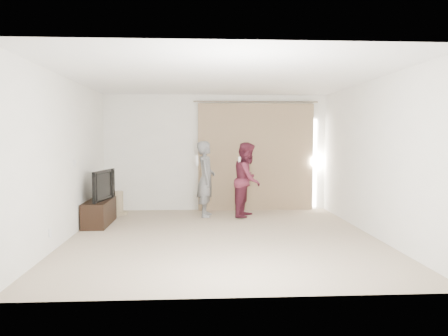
{
  "coord_description": "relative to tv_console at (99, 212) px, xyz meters",
  "views": [
    {
      "loc": [
        -0.39,
        -7.1,
        1.64
      ],
      "look_at": [
        0.09,
        1.2,
        1.06
      ],
      "focal_mm": 35.0,
      "sensor_mm": 36.0,
      "label": 1
    }
  ],
  "objects": [
    {
      "name": "floor",
      "position": [
        2.27,
        -1.17,
        -0.23
      ],
      "size": [
        5.5,
        5.5,
        0.0
      ],
      "primitive_type": "plane",
      "color": "tan",
      "rests_on": "ground"
    },
    {
      "name": "wall_back",
      "position": [
        2.27,
        1.58,
        1.07
      ],
      "size": [
        5.0,
        0.04,
        2.6
      ],
      "primitive_type": "cube",
      "color": "white",
      "rests_on": "ground"
    },
    {
      "name": "wall_left",
      "position": [
        -0.23,
        -1.17,
        1.07
      ],
      "size": [
        0.04,
        5.5,
        2.6
      ],
      "color": "white",
      "rests_on": "ground"
    },
    {
      "name": "ceiling",
      "position": [
        2.27,
        -1.17,
        2.37
      ],
      "size": [
        5.0,
        5.5,
        0.01
      ],
      "primitive_type": "cube",
      "color": "white",
      "rests_on": "wall_back"
    },
    {
      "name": "curtain",
      "position": [
        3.18,
        1.51,
        0.97
      ],
      "size": [
        2.8,
        0.11,
        2.46
      ],
      "color": "#977D5C",
      "rests_on": "ground"
    },
    {
      "name": "tv_console",
      "position": [
        0.0,
        0.0,
        0.0
      ],
      "size": [
        0.41,
        1.2,
        0.46
      ],
      "primitive_type": "cube",
      "color": "black",
      "rests_on": "ground"
    },
    {
      "name": "tv",
      "position": [
        0.0,
        0.0,
        0.52
      ],
      "size": [
        0.29,
        1.0,
        0.57
      ],
      "primitive_type": "imported",
      "rotation": [
        0.0,
        0.0,
        1.41
      ],
      "color": "black",
      "rests_on": "tv_console"
    },
    {
      "name": "scratching_post",
      "position": [
        0.17,
        1.04,
        -0.03
      ],
      "size": [
        0.37,
        0.37,
        0.5
      ],
      "color": "tan",
      "rests_on": "ground"
    },
    {
      "name": "person_man",
      "position": [
        2.02,
        0.73,
        0.55
      ],
      "size": [
        0.41,
        0.6,
        1.57
      ],
      "color": "slate",
      "rests_on": "ground"
    },
    {
      "name": "person_woman",
      "position": [
        2.88,
        0.66,
        0.54
      ],
      "size": [
        0.81,
        0.91,
        1.54
      ],
      "color": "maroon",
      "rests_on": "ground"
    }
  ]
}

